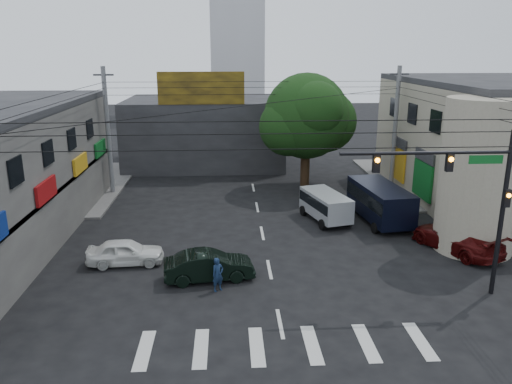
{
  "coord_description": "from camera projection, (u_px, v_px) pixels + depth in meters",
  "views": [
    {
      "loc": [
        -1.93,
        -20.18,
        10.26
      ],
      "look_at": [
        -0.54,
        4.0,
        3.36
      ],
      "focal_mm": 35.0,
      "sensor_mm": 36.0,
      "label": 1
    }
  ],
  "objects": [
    {
      "name": "utility_pole_far_left",
      "position": [
        108.0,
        132.0,
        35.81
      ],
      "size": [
        0.32,
        0.32,
        9.2
      ],
      "primitive_type": "cylinder",
      "color": "#59595B",
      "rests_on": "ground"
    },
    {
      "name": "street_tree",
      "position": [
        306.0,
        116.0,
        37.33
      ],
      "size": [
        6.4,
        6.4,
        8.7
      ],
      "color": "black",
      "rests_on": "ground"
    },
    {
      "name": "white_compact",
      "position": [
        125.0,
        252.0,
        24.67
      ],
      "size": [
        1.95,
        3.92,
        1.27
      ],
      "primitive_type": "imported",
      "rotation": [
        0.0,
        0.0,
        1.63
      ],
      "color": "white",
      "rests_on": "ground"
    },
    {
      "name": "sidewalk_far_right",
      "position": [
        473.0,
        180.0,
        40.55
      ],
      "size": [
        16.0,
        16.0,
        0.15
      ],
      "primitive_type": "cube",
      "color": "#514F4C",
      "rests_on": "ground"
    },
    {
      "name": "building_far",
      "position": [
        205.0,
        131.0,
        46.21
      ],
      "size": [
        14.0,
        10.0,
        6.0
      ],
      "primitive_type": "cube",
      "color": "#232326",
      "rests_on": "ground"
    },
    {
      "name": "utility_pole_far_right",
      "position": [
        395.0,
        129.0,
        36.97
      ],
      "size": [
        0.32,
        0.32,
        9.2
      ],
      "primitive_type": "cylinder",
      "color": "#59595B",
      "rests_on": "ground"
    },
    {
      "name": "ground",
      "position": [
        273.0,
        288.0,
        22.29
      ],
      "size": [
        160.0,
        160.0,
        0.0
      ],
      "primitive_type": "plane",
      "color": "black",
      "rests_on": "ground"
    },
    {
      "name": "corner_column",
      "position": [
        480.0,
        176.0,
        25.64
      ],
      "size": [
        4.0,
        4.0,
        8.0
      ],
      "primitive_type": "cylinder",
      "color": "gray",
      "rests_on": "ground"
    },
    {
      "name": "silver_minivan",
      "position": [
        325.0,
        207.0,
        30.87
      ],
      "size": [
        5.02,
        3.83,
        1.78
      ],
      "primitive_type": null,
      "rotation": [
        0.0,
        0.0,
        1.84
      ],
      "color": "#B4B8BD",
      "rests_on": "ground"
    },
    {
      "name": "dark_sedan",
      "position": [
        209.0,
        266.0,
        22.99
      ],
      "size": [
        2.54,
        4.52,
        1.36
      ],
      "primitive_type": "imported",
      "rotation": [
        0.0,
        0.0,
        1.71
      ],
      "color": "black",
      "rests_on": "ground"
    },
    {
      "name": "billboard",
      "position": [
        201.0,
        88.0,
        40.32
      ],
      "size": [
        7.0,
        0.3,
        2.6
      ],
      "primitive_type": "cube",
      "color": "olive",
      "rests_on": "building_far"
    },
    {
      "name": "sidewalk_far_left",
      "position": [
        20.0,
        187.0,
        38.55
      ],
      "size": [
        16.0,
        16.0,
        0.15
      ],
      "primitive_type": "cube",
      "color": "#514F4C",
      "rests_on": "ground"
    },
    {
      "name": "navy_van",
      "position": [
        380.0,
        204.0,
        30.71
      ],
      "size": [
        6.23,
        3.52,
        2.29
      ],
      "primitive_type": null,
      "rotation": [
        0.0,
        0.0,
        1.69
      ],
      "color": "black",
      "rests_on": "ground"
    },
    {
      "name": "traffic_gantry",
      "position": [
        466.0,
        188.0,
        20.44
      ],
      "size": [
        7.1,
        0.35,
        7.2
      ],
      "color": "black",
      "rests_on": "ground"
    },
    {
      "name": "maroon_sedan",
      "position": [
        457.0,
        238.0,
        26.21
      ],
      "size": [
        5.84,
        6.64,
        1.48
      ],
      "primitive_type": "imported",
      "rotation": [
        0.0,
        0.0,
        3.56
      ],
      "color": "#420A09",
      "rests_on": "ground"
    },
    {
      "name": "traffic_officer",
      "position": [
        218.0,
        275.0,
        21.89
      ],
      "size": [
        0.9,
        0.88,
        1.54
      ],
      "primitive_type": "imported",
      "rotation": [
        0.0,
        0.0,
        0.58
      ],
      "color": "#11223E",
      "rests_on": "ground"
    }
  ]
}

